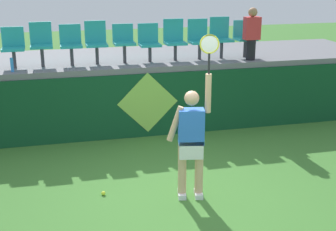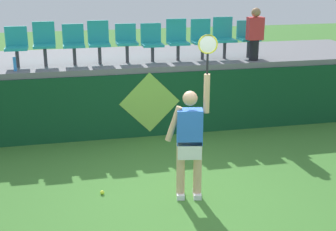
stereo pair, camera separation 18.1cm
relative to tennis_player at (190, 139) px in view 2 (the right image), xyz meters
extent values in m
plane|color=#3D752D|center=(-0.20, 0.06, -0.96)|extent=(40.00, 40.00, 0.00)
cube|color=#0F4223|center=(-0.20, 2.92, -0.29)|extent=(11.36, 0.20, 1.34)
cube|color=slate|center=(-0.20, 4.18, 0.44)|extent=(11.36, 2.64, 0.12)
cube|color=white|center=(-0.13, 0.03, -0.92)|extent=(0.17, 0.28, 0.08)
cube|color=white|center=(0.12, -0.02, -0.92)|extent=(0.17, 0.28, 0.08)
cylinder|color=#DBAD84|center=(-0.13, 0.03, -0.52)|extent=(0.13, 0.13, 0.89)
cylinder|color=#DBAD84|center=(0.12, -0.02, -0.52)|extent=(0.13, 0.13, 0.89)
cube|color=white|center=(-0.01, 0.00, -0.16)|extent=(0.40, 0.28, 0.28)
cube|color=blue|center=(-0.01, 0.00, 0.19)|extent=(0.41, 0.29, 0.54)
sphere|color=#DBAD84|center=(-0.01, 0.00, 0.63)|extent=(0.22, 0.22, 0.22)
cylinder|color=#DBAD84|center=(-0.24, 0.05, 0.24)|extent=(0.27, 0.14, 0.55)
cylinder|color=#DBAD84|center=(0.23, -0.04, 0.70)|extent=(0.09, 0.09, 0.58)
cylinder|color=black|center=(0.23, -0.04, 1.14)|extent=(0.03, 0.03, 0.30)
torus|color=gold|center=(0.23, -0.04, 1.42)|extent=(0.28, 0.07, 0.28)
ellipsoid|color=silver|center=(0.23, -0.04, 1.42)|extent=(0.24, 0.06, 0.24)
sphere|color=#D1E533|center=(-1.32, 0.37, -0.93)|extent=(0.07, 0.07, 0.07)
cylinder|color=#338CE5|center=(-2.72, 3.10, 0.64)|extent=(0.06, 0.06, 0.27)
cylinder|color=#38383D|center=(-2.69, 3.46, 0.68)|extent=(0.07, 0.07, 0.36)
cube|color=teal|center=(-2.69, 3.46, 0.88)|extent=(0.44, 0.42, 0.05)
cube|color=teal|center=(-2.69, 3.65, 1.10)|extent=(0.44, 0.04, 0.39)
cylinder|color=#38383D|center=(-2.14, 3.46, 0.69)|extent=(0.07, 0.07, 0.39)
cube|color=teal|center=(-2.14, 3.46, 0.91)|extent=(0.44, 0.42, 0.05)
cube|color=teal|center=(-2.14, 3.65, 1.16)|extent=(0.44, 0.04, 0.44)
cylinder|color=#38383D|center=(-1.56, 3.46, 0.69)|extent=(0.07, 0.07, 0.38)
cube|color=teal|center=(-1.56, 3.46, 0.90)|extent=(0.44, 0.42, 0.05)
cube|color=teal|center=(-1.56, 3.65, 1.12)|extent=(0.44, 0.04, 0.40)
cylinder|color=#38383D|center=(-1.04, 3.46, 0.69)|extent=(0.07, 0.07, 0.38)
cube|color=teal|center=(-1.04, 3.46, 0.90)|extent=(0.44, 0.42, 0.05)
cube|color=teal|center=(-1.04, 3.65, 1.15)|extent=(0.44, 0.04, 0.45)
cylinder|color=#38383D|center=(-0.46, 3.46, 0.69)|extent=(0.07, 0.07, 0.39)
cube|color=teal|center=(-0.46, 3.46, 0.91)|extent=(0.44, 0.42, 0.05)
cube|color=teal|center=(-0.46, 3.65, 1.12)|extent=(0.44, 0.04, 0.36)
cylinder|color=#38383D|center=(0.08, 3.46, 0.66)|extent=(0.07, 0.07, 0.33)
cube|color=teal|center=(0.08, 3.46, 0.86)|extent=(0.44, 0.42, 0.05)
cube|color=teal|center=(0.08, 3.65, 1.09)|extent=(0.44, 0.04, 0.41)
cylinder|color=#38383D|center=(0.65, 3.46, 0.67)|extent=(0.07, 0.07, 0.35)
cube|color=teal|center=(0.65, 3.46, 0.87)|extent=(0.44, 0.42, 0.05)
cube|color=teal|center=(0.65, 3.65, 1.13)|extent=(0.44, 0.04, 0.47)
cylinder|color=#38383D|center=(1.20, 3.46, 0.67)|extent=(0.07, 0.07, 0.35)
cube|color=teal|center=(1.20, 3.46, 0.87)|extent=(0.44, 0.42, 0.05)
cube|color=teal|center=(1.20, 3.65, 1.13)|extent=(0.44, 0.04, 0.46)
cylinder|color=#38383D|center=(1.70, 3.46, 0.69)|extent=(0.07, 0.07, 0.38)
cube|color=teal|center=(1.70, 3.46, 0.90)|extent=(0.44, 0.42, 0.05)
cube|color=teal|center=(1.70, 3.65, 1.16)|extent=(0.44, 0.04, 0.46)
cylinder|color=#38383D|center=(2.26, 3.46, 0.69)|extent=(0.07, 0.07, 0.38)
cube|color=teal|center=(2.26, 3.46, 0.91)|extent=(0.44, 0.42, 0.05)
cube|color=teal|center=(2.26, 3.65, 1.12)|extent=(0.44, 0.04, 0.37)
cylinder|color=black|center=(2.26, 3.14, 0.72)|extent=(0.20, 0.20, 0.45)
cube|color=red|center=(2.26, 3.14, 1.18)|extent=(0.34, 0.20, 0.48)
sphere|color=#A87A56|center=(2.26, 3.14, 1.52)|extent=(0.20, 0.20, 0.20)
cube|color=#0F4223|center=(-0.11, 2.81, -0.96)|extent=(0.90, 0.01, 0.00)
plane|color=#8CC64C|center=(-0.11, 2.81, -0.23)|extent=(1.27, 0.00, 1.27)
camera|label=1|loc=(-1.92, -6.39, 2.50)|focal=50.69mm
camera|label=2|loc=(-1.75, -6.43, 2.50)|focal=50.69mm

